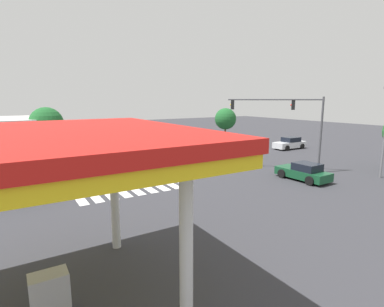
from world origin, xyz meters
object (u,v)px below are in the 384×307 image
(car_6, at_px, (95,141))
(fire_hydrant, at_px, (221,145))
(pedestrian, at_px, (82,151))
(car_3, at_px, (304,172))
(car_2, at_px, (191,151))
(tree_corner_a, at_px, (225,119))
(tree_corner_b, at_px, (47,124))
(car_4, at_px, (290,143))
(car_1, at_px, (149,158))
(traffic_signal_mast, at_px, (292,117))
(car_5, at_px, (29,188))

(car_6, relative_size, fire_hydrant, 5.23)
(pedestrian, bearing_deg, car_3, -7.71)
(car_2, distance_m, tree_corner_a, 14.74)
(car_6, height_order, tree_corner_a, tree_corner_a)
(pedestrian, bearing_deg, tree_corner_b, 161.13)
(car_3, height_order, car_4, car_4)
(car_1, xyz_separation_m, car_2, (-1.04, 5.41, 0.04))
(car_6, distance_m, fire_hydrant, 17.37)
(traffic_signal_mast, height_order, car_2, traffic_signal_mast)
(car_3, height_order, car_5, car_5)
(car_1, relative_size, pedestrian, 2.54)
(car_4, relative_size, car_6, 1.03)
(traffic_signal_mast, relative_size, car_1, 1.46)
(tree_corner_a, bearing_deg, fire_hydrant, -42.99)
(car_6, relative_size, pedestrian, 2.52)
(tree_corner_a, xyz_separation_m, fire_hydrant, (4.84, -4.52, -3.00))
(traffic_signal_mast, height_order, car_3, traffic_signal_mast)
(car_5, bearing_deg, car_6, 68.06)
(car_2, distance_m, tree_corner_b, 16.96)
(traffic_signal_mast, relative_size, tree_corner_a, 1.31)
(car_4, bearing_deg, pedestrian, -14.47)
(tree_corner_a, relative_size, fire_hydrant, 5.91)
(car_4, xyz_separation_m, car_6, (-15.70, -21.20, 0.02))
(car_4, bearing_deg, fire_hydrant, -36.94)
(car_5, height_order, car_6, car_5)
(car_6, bearing_deg, tree_corner_a, 74.34)
(pedestrian, xyz_separation_m, tree_corner_a, (-3.72, 22.15, 2.43))
(traffic_signal_mast, distance_m, car_6, 26.85)
(car_3, distance_m, fire_hydrant, 17.07)
(car_5, relative_size, car_6, 0.97)
(tree_corner_a, bearing_deg, pedestrian, -80.47)
(traffic_signal_mast, distance_m, car_4, 13.58)
(car_5, height_order, tree_corner_a, tree_corner_a)
(pedestrian, distance_m, tree_corner_a, 22.59)
(pedestrian, height_order, tree_corner_a, tree_corner_a)
(car_1, bearing_deg, car_2, 100.97)
(car_4, height_order, pedestrian, pedestrian)
(car_4, xyz_separation_m, tree_corner_a, (-10.32, -2.65, 2.72))
(car_3, bearing_deg, car_2, 11.58)
(car_3, distance_m, tree_corner_b, 28.21)
(traffic_signal_mast, relative_size, car_6, 1.48)
(car_1, height_order, pedestrian, pedestrian)
(tree_corner_a, height_order, fire_hydrant, tree_corner_a)
(car_2, distance_m, car_3, 13.04)
(car_2, bearing_deg, car_3, -163.06)
(car_6, relative_size, tree_corner_a, 0.88)
(car_6, distance_m, tree_corner_a, 19.51)
(car_6, xyz_separation_m, fire_hydrant, (10.23, 14.04, -0.31))
(car_3, bearing_deg, tree_corner_a, -23.38)
(tree_corner_a, bearing_deg, car_3, -22.23)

